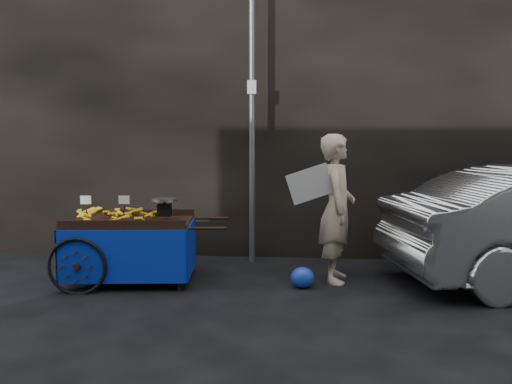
# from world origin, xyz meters

# --- Properties ---
(ground) EXTENTS (80.00, 80.00, 0.00)m
(ground) POSITION_xyz_m (0.00, 0.00, 0.00)
(ground) COLOR black
(ground) RESTS_ON ground
(building_wall) EXTENTS (13.50, 2.00, 5.00)m
(building_wall) POSITION_xyz_m (0.39, 2.60, 2.50)
(building_wall) COLOR black
(building_wall) RESTS_ON ground
(street_pole) EXTENTS (0.12, 0.10, 4.00)m
(street_pole) POSITION_xyz_m (0.30, 1.30, 2.01)
(street_pole) COLOR slate
(street_pole) RESTS_ON ground
(banana_cart) EXTENTS (2.06, 1.12, 1.08)m
(banana_cart) POSITION_xyz_m (-1.10, 0.22, 0.66)
(banana_cart) COLOR black
(banana_cart) RESTS_ON ground
(vendor) EXTENTS (0.85, 0.68, 1.77)m
(vendor) POSITION_xyz_m (1.39, 0.47, 0.89)
(vendor) COLOR tan
(vendor) RESTS_ON ground
(plastic_bag) EXTENTS (0.27, 0.22, 0.24)m
(plastic_bag) POSITION_xyz_m (0.99, 0.14, 0.12)
(plastic_bag) COLOR #193ABE
(plastic_bag) RESTS_ON ground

